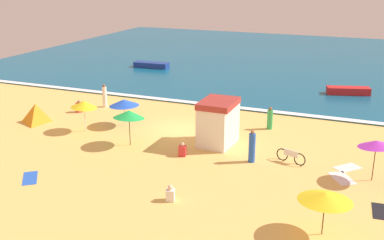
{
  "coord_description": "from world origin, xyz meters",
  "views": [
    {
      "loc": [
        12.05,
        -27.13,
        10.36
      ],
      "look_at": [
        0.92,
        0.06,
        0.8
      ],
      "focal_mm": 43.64,
      "sensor_mm": 36.0,
      "label": 1
    }
  ],
  "objects": [
    {
      "name": "small_boat_0",
      "position": [
        9.78,
        13.79,
        0.4
      ],
      "size": [
        3.72,
        2.04,
        0.61
      ],
      "color": "red",
      "rests_on": "ocean_water"
    },
    {
      "name": "beachgoer_5",
      "position": [
        3.68,
        -9.36,
        0.34
      ],
      "size": [
        0.48,
        0.48,
        0.8
      ],
      "color": "white",
      "rests_on": "ground_plane"
    },
    {
      "name": "beach_towel_3",
      "position": [
        11.05,
        -2.26,
        0.01
      ],
      "size": [
        1.59,
        1.63,
        0.01
      ],
      "color": "white",
      "rests_on": "ground_plane"
    },
    {
      "name": "beach_umbrella_4",
      "position": [
        -5.69,
        -2.57,
        1.87
      ],
      "size": [
        2.19,
        2.17,
        2.17
      ],
      "color": "silver",
      "rests_on": "ground_plane"
    },
    {
      "name": "lifeguard_cabana",
      "position": [
        3.29,
        -1.53,
        1.43
      ],
      "size": [
        2.02,
        2.73,
        2.81
      ],
      "color": "white",
      "rests_on": "ground_plane"
    },
    {
      "name": "beach_umbrella_0",
      "position": [
        -1.65,
        -3.72,
        1.99
      ],
      "size": [
        2.3,
        2.33,
        2.32
      ],
      "color": "#4C3823",
      "rests_on": "ground_plane"
    },
    {
      "name": "beach_umbrella_3",
      "position": [
        -3.83,
        -0.59,
        1.66
      ],
      "size": [
        2.49,
        2.48,
        1.92
      ],
      "color": "silver",
      "rests_on": "ground_plane"
    },
    {
      "name": "ground_plane",
      "position": [
        0.0,
        0.0,
        0.0
      ],
      "size": [
        60.0,
        60.0,
        0.0
      ],
      "primitive_type": "plane",
      "color": "#EDBC60"
    },
    {
      "name": "beachgoer_3",
      "position": [
        -7.61,
        2.85,
        0.86
      ],
      "size": [
        0.48,
        0.48,
        1.82
      ],
      "color": "white",
      "rests_on": "ground_plane"
    },
    {
      "name": "beach_towel_0",
      "position": [
        10.91,
        -3.78,
        0.01
      ],
      "size": [
        1.6,
        1.84,
        0.01
      ],
      "color": "white",
      "rests_on": "ground_plane"
    },
    {
      "name": "parked_bicycle",
      "position": [
        8.02,
        -2.7,
        0.38
      ],
      "size": [
        1.74,
        0.64,
        0.76
      ],
      "color": "black",
      "rests_on": "ground_plane"
    },
    {
      "name": "wave_breaker_foam",
      "position": [
        0.0,
        6.3,
        0.1
      ],
      "size": [
        57.0,
        0.7,
        0.01
      ],
      "primitive_type": "cube",
      "color": "white",
      "rests_on": "ocean_water"
    },
    {
      "name": "beachgoer_1",
      "position": [
        -8.66,
        0.92,
        0.4
      ],
      "size": [
        0.57,
        0.57,
        0.93
      ],
      "color": "red",
      "rests_on": "ground_plane"
    },
    {
      "name": "small_boat_1",
      "position": [
        -11.02,
        17.53,
        0.39
      ],
      "size": [
        3.85,
        1.4,
        0.57
      ],
      "color": "navy",
      "rests_on": "ocean_water"
    },
    {
      "name": "beachgoer_0",
      "position": [
        2.02,
        -4.09,
        0.35
      ],
      "size": [
        0.49,
        0.49,
        0.83
      ],
      "color": "red",
      "rests_on": "ground_plane"
    },
    {
      "name": "beachgoer_4",
      "position": [
        5.97,
        -3.43,
        0.88
      ],
      "size": [
        0.42,
        0.42,
        1.89
      ],
      "color": "blue",
      "rests_on": "ground_plane"
    },
    {
      "name": "beach_umbrella_5",
      "position": [
        12.34,
        -3.43,
        2.01
      ],
      "size": [
        2.52,
        2.51,
        2.28
      ],
      "color": "#4C3823",
      "rests_on": "ground_plane"
    },
    {
      "name": "ocean_water",
      "position": [
        0.0,
        28.0,
        0.05
      ],
      "size": [
        60.0,
        44.0,
        0.1
      ],
      "primitive_type": "cube",
      "color": "#0F567A",
      "rests_on": "ground_plane"
    },
    {
      "name": "beach_tent",
      "position": [
        -10.11,
        -2.14,
        0.66
      ],
      "size": [
        2.36,
        2.67,
        1.31
      ],
      "color": "orange",
      "rests_on": "ground_plane"
    },
    {
      "name": "beach_towel_2",
      "position": [
        -4.1,
        -9.9,
        0.01
      ],
      "size": [
        1.6,
        1.78,
        0.01
      ],
      "color": "blue",
      "rests_on": "ground_plane"
    },
    {
      "name": "beach_towel_1",
      "position": [
        12.94,
        -6.73,
        0.01
      ],
      "size": [
        1.04,
        1.64,
        0.01
      ],
      "color": "black",
      "rests_on": "ground_plane"
    },
    {
      "name": "beach_umbrella_1",
      "position": [
        10.64,
        -9.65,
        1.7
      ],
      "size": [
        2.41,
        2.42,
        1.93
      ],
      "color": "#4C3823",
      "rests_on": "ground_plane"
    },
    {
      "name": "beachgoer_2",
      "position": [
        5.59,
        2.53,
        0.71
      ],
      "size": [
        0.4,
        0.4,
        1.55
      ],
      "color": "green",
      "rests_on": "ground_plane"
    }
  ]
}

